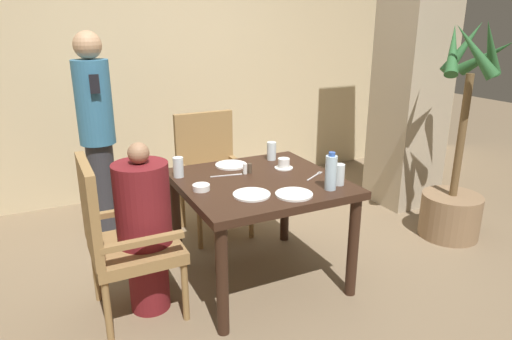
% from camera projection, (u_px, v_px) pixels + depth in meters
% --- Properties ---
extents(ground_plane, '(16.00, 16.00, 0.00)m').
position_uv_depth(ground_plane, '(259.00, 277.00, 3.17)').
color(ground_plane, '#7A664C').
extents(wall_back, '(8.00, 0.06, 2.80)m').
position_uv_depth(wall_back, '(168.00, 52.00, 4.43)').
color(wall_back, '#C6B289').
rests_on(wall_back, ground_plane).
extents(pillar_stone, '(0.52, 0.52, 2.70)m').
position_uv_depth(pillar_stone, '(414.00, 61.00, 4.11)').
color(pillar_stone, tan).
rests_on(pillar_stone, ground_plane).
extents(dining_table, '(1.01, 0.99, 0.72)m').
position_uv_depth(dining_table, '(259.00, 194.00, 2.97)').
color(dining_table, '#331E14').
rests_on(dining_table, ground_plane).
extents(chair_left_side, '(0.50, 0.50, 0.98)m').
position_uv_depth(chair_left_side, '(119.00, 236.00, 2.63)').
color(chair_left_side, olive).
rests_on(chair_left_side, ground_plane).
extents(diner_in_left_chair, '(0.32, 0.32, 1.06)m').
position_uv_depth(diner_in_left_chair, '(145.00, 227.00, 2.68)').
color(diner_in_left_chair, maroon).
rests_on(diner_in_left_chair, ground_plane).
extents(chair_far_side, '(0.50, 0.50, 0.98)m').
position_uv_depth(chair_far_side, '(211.00, 170.00, 3.76)').
color(chair_far_side, olive).
rests_on(chair_far_side, ground_plane).
extents(standing_host, '(0.28, 0.31, 1.63)m').
position_uv_depth(standing_host, '(97.00, 130.00, 3.60)').
color(standing_host, '#2D2D33').
rests_on(standing_host, ground_plane).
extents(potted_palm, '(0.53, 0.52, 1.73)m').
position_uv_depth(potted_palm, '(455.00, 181.00, 3.64)').
color(potted_palm, '#896B4C').
rests_on(potted_palm, ground_plane).
extents(plate_main_left, '(0.22, 0.22, 0.01)m').
position_uv_depth(plate_main_left, '(252.00, 195.00, 2.67)').
color(plate_main_left, white).
rests_on(plate_main_left, dining_table).
extents(plate_main_right, '(0.22, 0.22, 0.01)m').
position_uv_depth(plate_main_right, '(294.00, 194.00, 2.68)').
color(plate_main_right, white).
rests_on(plate_main_right, dining_table).
extents(plate_dessert_center, '(0.22, 0.22, 0.01)m').
position_uv_depth(plate_dessert_center, '(231.00, 165.00, 3.22)').
color(plate_dessert_center, white).
rests_on(plate_dessert_center, dining_table).
extents(teacup_with_saucer, '(0.13, 0.13, 0.07)m').
position_uv_depth(teacup_with_saucer, '(284.00, 164.00, 3.15)').
color(teacup_with_saucer, white).
rests_on(teacup_with_saucer, dining_table).
extents(bowl_small, '(0.11, 0.11, 0.04)m').
position_uv_depth(bowl_small, '(201.00, 187.00, 2.75)').
color(bowl_small, white).
rests_on(bowl_small, dining_table).
extents(water_bottle, '(0.07, 0.07, 0.23)m').
position_uv_depth(water_bottle, '(331.00, 172.00, 2.74)').
color(water_bottle, silver).
rests_on(water_bottle, dining_table).
extents(glass_tall_near, '(0.07, 0.07, 0.13)m').
position_uv_depth(glass_tall_near, '(272.00, 151.00, 3.34)').
color(glass_tall_near, silver).
rests_on(glass_tall_near, dining_table).
extents(glass_tall_mid, '(0.07, 0.07, 0.13)m').
position_uv_depth(glass_tall_mid, '(339.00, 174.00, 2.83)').
color(glass_tall_mid, silver).
rests_on(glass_tall_mid, dining_table).
extents(glass_tall_far, '(0.07, 0.07, 0.13)m').
position_uv_depth(glass_tall_far, '(178.00, 167.00, 2.97)').
color(glass_tall_far, silver).
rests_on(glass_tall_far, dining_table).
extents(salt_shaker, '(0.03, 0.03, 0.07)m').
position_uv_depth(salt_shaker, '(245.00, 169.00, 3.04)').
color(salt_shaker, white).
rests_on(salt_shaker, dining_table).
extents(pepper_shaker, '(0.03, 0.03, 0.07)m').
position_uv_depth(pepper_shaker, '(250.00, 168.00, 3.06)').
color(pepper_shaker, '#4C3D2D').
rests_on(pepper_shaker, dining_table).
extents(fork_beside_plate, '(0.18, 0.12, 0.00)m').
position_uv_depth(fork_beside_plate, '(316.00, 175.00, 3.01)').
color(fork_beside_plate, silver).
rests_on(fork_beside_plate, dining_table).
extents(knife_beside_plate, '(0.21, 0.05, 0.00)m').
position_uv_depth(knife_beside_plate, '(228.00, 175.00, 3.01)').
color(knife_beside_plate, silver).
rests_on(knife_beside_plate, dining_table).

